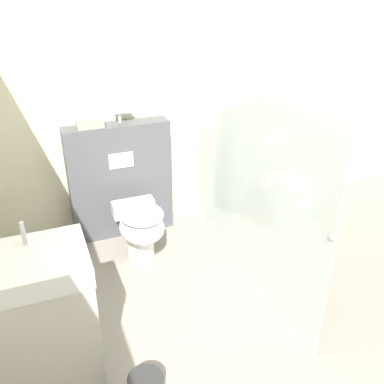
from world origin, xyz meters
name	(u,v)px	position (x,y,z in m)	size (l,w,h in m)	color
wall_back	(127,101)	(0.00, 2.31, 1.25)	(8.00, 0.06, 2.50)	beige
partition_panel	(121,180)	(-0.15, 2.15, 0.55)	(0.95, 0.21, 1.10)	#4C4C51
shower_glass	(246,165)	(0.66, 1.19, 0.96)	(0.04, 2.16, 1.92)	silver
toilet	(141,228)	(-0.12, 1.59, 0.33)	(0.38, 0.57, 0.51)	white
sink_vanity	(41,323)	(-0.99, 0.56, 0.47)	(0.63, 0.48, 1.08)	beige
hair_drier	(123,111)	(-0.06, 2.18, 1.20)	(0.18, 0.07, 0.14)	#B7B7BC
folded_towel	(90,122)	(-0.37, 2.15, 1.14)	(0.23, 0.13, 0.09)	tan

